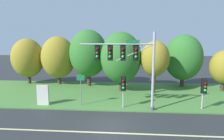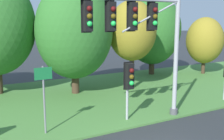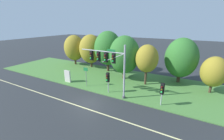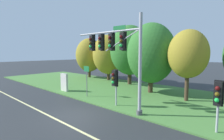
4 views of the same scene
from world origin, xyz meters
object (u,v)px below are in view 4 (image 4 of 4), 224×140
route_sign_post (87,76)px  tree_tall_centre (188,54)px  pedestrian_signal_further_along (115,80)px  tree_left_of_mast (108,55)px  pedestrian_signal_near_kerb (218,96)px  info_kiosk (64,82)px  tree_mid_verge (151,53)px  traffic_signal_mast (116,49)px  tree_nearest_road (89,55)px  tree_behind_signpost (130,50)px

route_sign_post → tree_tall_centre: 9.24m
pedestrian_signal_further_along → tree_left_of_mast: bearing=136.0°
pedestrian_signal_further_along → route_sign_post: (-3.96, 0.44, -0.14)m
pedestrian_signal_near_kerb → info_kiosk: pedestrian_signal_near_kerb is taller
tree_left_of_mast → tree_mid_verge: 9.43m
tree_left_of_mast → tree_tall_centre: bearing=-15.9°
route_sign_post → tree_mid_verge: bearing=57.4°
route_sign_post → traffic_signal_mast: bearing=-10.2°
tree_nearest_road → info_kiosk: bearing=-54.4°
route_sign_post → tree_tall_centre: tree_tall_centre is taller
tree_left_of_mast → tree_tall_centre: (12.90, -3.68, 0.18)m
pedestrian_signal_further_along → info_kiosk: size_ratio=1.51×
tree_nearest_road → tree_mid_verge: 13.86m
tree_behind_signpost → tree_tall_centre: bearing=-19.8°
tree_left_of_mast → tree_behind_signpost: size_ratio=0.89×
pedestrian_signal_near_kerb → route_sign_post: bearing=177.9°
tree_nearest_road → tree_tall_centre: bearing=-12.1°
route_sign_post → pedestrian_signal_near_kerb: bearing=-2.1°
pedestrian_signal_near_kerb → tree_nearest_road: size_ratio=0.42×
traffic_signal_mast → tree_mid_verge: tree_mid_verge is taller
traffic_signal_mast → tree_left_of_mast: bearing=136.1°
pedestrian_signal_near_kerb → pedestrian_signal_further_along: size_ratio=0.97×
tree_tall_centre → info_kiosk: (-11.15, -5.06, -3.09)m
pedestrian_signal_near_kerb → tree_behind_signpost: size_ratio=0.36×
tree_mid_verge → pedestrian_signal_further_along: bearing=-86.5°
tree_left_of_mast → tree_mid_verge: bearing=-18.3°
traffic_signal_mast → tree_tall_centre: size_ratio=1.10×
pedestrian_signal_further_along → tree_left_of_mast: (-9.32, 9.01, 1.81)m
route_sign_post → tree_tall_centre: bearing=33.0°
route_sign_post → tree_left_of_mast: 10.29m
tree_left_of_mast → tree_behind_signpost: tree_behind_signpost is taller
tree_mid_verge → tree_tall_centre: (3.95, -0.72, -0.06)m
route_sign_post → tree_behind_signpost: (-0.87, 7.92, 2.54)m
tree_behind_signpost → info_kiosk: bearing=-108.7°
pedestrian_signal_further_along → tree_nearest_road: tree_nearest_road is taller
info_kiosk → traffic_signal_mast: bearing=-4.4°
tree_nearest_road → tree_mid_verge: tree_mid_verge is taller
tree_left_of_mast → info_kiosk: size_ratio=3.59×
pedestrian_signal_further_along → tree_behind_signpost: bearing=120.0°
traffic_signal_mast → tree_behind_signpost: 10.16m
tree_behind_signpost → tree_mid_verge: size_ratio=1.07×
traffic_signal_mast → tree_left_of_mast: 13.50m
tree_nearest_road → tree_tall_centre: tree_nearest_road is taller
traffic_signal_mast → info_kiosk: traffic_signal_mast is taller
pedestrian_signal_near_kerb → tree_nearest_road: tree_nearest_road is taller
tree_tall_centre → tree_mid_verge: bearing=169.7°
pedestrian_signal_near_kerb → tree_mid_verge: tree_mid_verge is taller
route_sign_post → tree_nearest_road: size_ratio=0.45×
tree_tall_centre → tree_left_of_mast: bearing=164.1°
traffic_signal_mast → tree_tall_centre: (3.19, 5.67, -0.40)m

